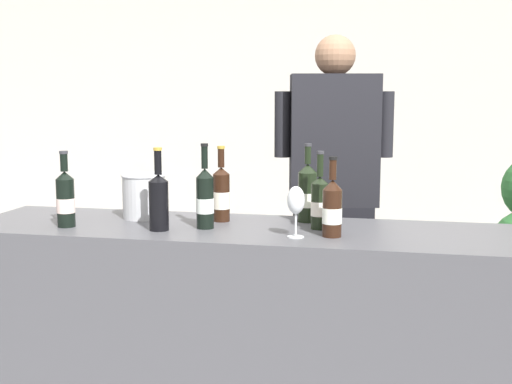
# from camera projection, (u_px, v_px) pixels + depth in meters

# --- Properties ---
(wall_back) EXTENTS (8.00, 0.10, 2.80)m
(wall_back) POSITION_uv_depth(u_px,v_px,m) (312.00, 102.00, 5.16)
(wall_back) COLOR beige
(wall_back) RESTS_ON ground_plane
(counter) EXTENTS (2.27, 0.61, 0.91)m
(counter) POSITION_uv_depth(u_px,v_px,m) (235.00, 332.00, 2.78)
(counter) COLOR #4C4C51
(counter) RESTS_ON ground_plane
(wine_bottle_0) EXTENTS (0.08, 0.08, 0.34)m
(wine_bottle_0) POSITION_uv_depth(u_px,v_px,m) (307.00, 193.00, 2.81)
(wine_bottle_0) COLOR black
(wine_bottle_0) RESTS_ON counter
(wine_bottle_1) EXTENTS (0.08, 0.08, 0.32)m
(wine_bottle_1) POSITION_uv_depth(u_px,v_px,m) (65.00, 199.00, 2.71)
(wine_bottle_1) COLOR black
(wine_bottle_1) RESTS_ON counter
(wine_bottle_2) EXTENTS (0.08, 0.08, 0.31)m
(wine_bottle_2) POSITION_uv_depth(u_px,v_px,m) (332.00, 208.00, 2.52)
(wine_bottle_2) COLOR black
(wine_bottle_2) RESTS_ON counter
(wine_bottle_3) EXTENTS (0.07, 0.07, 0.35)m
(wine_bottle_3) POSITION_uv_depth(u_px,v_px,m) (205.00, 198.00, 2.68)
(wine_bottle_3) COLOR black
(wine_bottle_3) RESTS_ON counter
(wine_bottle_4) EXTENTS (0.07, 0.07, 0.33)m
(wine_bottle_4) POSITION_uv_depth(u_px,v_px,m) (221.00, 194.00, 2.83)
(wine_bottle_4) COLOR black
(wine_bottle_4) RESTS_ON counter
(wine_bottle_5) EXTENTS (0.08, 0.08, 0.34)m
(wine_bottle_5) POSITION_uv_depth(u_px,v_px,m) (159.00, 200.00, 2.63)
(wine_bottle_5) COLOR black
(wine_bottle_5) RESTS_ON counter
(wine_bottle_6) EXTENTS (0.07, 0.07, 0.32)m
(wine_bottle_6) POSITION_uv_depth(u_px,v_px,m) (320.00, 202.00, 2.66)
(wine_bottle_6) COLOR black
(wine_bottle_6) RESTS_ON counter
(wine_glass) EXTENTS (0.07, 0.07, 0.20)m
(wine_glass) POSITION_uv_depth(u_px,v_px,m) (296.00, 202.00, 2.50)
(wine_glass) COLOR silver
(wine_glass) RESTS_ON counter
(ice_bucket) EXTENTS (0.20, 0.20, 0.20)m
(ice_bucket) POSITION_uv_depth(u_px,v_px,m) (144.00, 196.00, 2.91)
(ice_bucket) COLOR silver
(ice_bucket) RESTS_ON counter
(person_server) EXTENTS (0.58, 0.32, 1.74)m
(person_server) POSITION_uv_depth(u_px,v_px,m) (332.00, 215.00, 3.31)
(person_server) COLOR black
(person_server) RESTS_ON ground_plane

